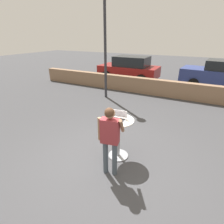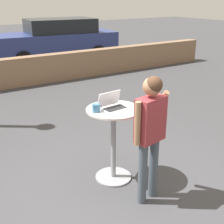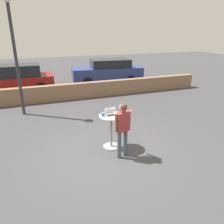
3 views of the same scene
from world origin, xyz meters
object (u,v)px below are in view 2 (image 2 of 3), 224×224
(coffee_mug, at_px, (96,108))
(standing_person, at_px, (150,126))
(cafe_table, at_px, (113,135))
(laptop, at_px, (113,105))
(parked_car_further_down, at_px, (57,40))

(coffee_mug, height_order, standing_person, standing_person)
(cafe_table, relative_size, standing_person, 0.65)
(laptop, relative_size, coffee_mug, 2.70)
(cafe_table, distance_m, coffee_mug, 0.50)
(coffee_mug, xyz_separation_m, standing_person, (0.34, -0.64, -0.09))
(cafe_table, xyz_separation_m, standing_person, (0.09, -0.63, 0.34))
(parked_car_further_down, bearing_deg, standing_person, -106.78)
(laptop, bearing_deg, parked_car_further_down, 71.36)
(laptop, xyz_separation_m, coffee_mug, (-0.24, 0.01, 0.00))
(parked_car_further_down, bearing_deg, laptop, -108.64)
(cafe_table, xyz_separation_m, parked_car_further_down, (2.72, 8.09, 0.15))
(laptop, bearing_deg, standing_person, -81.23)
(standing_person, distance_m, parked_car_further_down, 9.11)
(laptop, height_order, coffee_mug, laptop)
(cafe_table, height_order, coffee_mug, coffee_mug)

